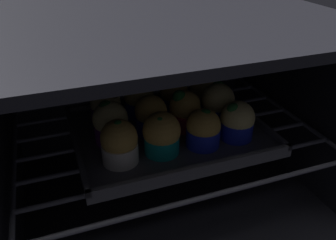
{
  "coord_description": "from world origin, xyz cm",
  "views": [
    {
      "loc": [
        -19.03,
        -31.33,
        48.46
      ],
      "look_at": [
        0.0,
        20.43,
        17.16
      ],
      "focal_mm": 37.17,
      "sensor_mm": 36.0,
      "label": 1
    }
  ],
  "objects_px": {
    "baking_tray": "(168,132)",
    "muffin_row0_col2": "(203,129)",
    "muffin_row0_col3": "(237,121)",
    "muffin_row2_col0": "(106,106)",
    "muffin_row2_col3": "(205,91)",
    "muffin_row1_col0": "(111,123)",
    "muffin_row0_col0": "(119,143)",
    "muffin_row2_col1": "(139,99)",
    "muffin_row2_col2": "(174,96)",
    "muffin_row1_col2": "(185,110)",
    "muffin_row1_col3": "(218,103)",
    "muffin_row1_col1": "(151,116)",
    "muffin_row0_col1": "(162,134)"
  },
  "relations": [
    {
      "from": "muffin_row1_col2",
      "to": "muffin_row2_col1",
      "type": "height_order",
      "value": "muffin_row1_col2"
    },
    {
      "from": "muffin_row0_col0",
      "to": "muffin_row2_col0",
      "type": "distance_m",
      "value": 0.14
    },
    {
      "from": "muffin_row1_col0",
      "to": "muffin_row1_col3",
      "type": "height_order",
      "value": "same"
    },
    {
      "from": "baking_tray",
      "to": "muffin_row0_col0",
      "type": "height_order",
      "value": "muffin_row0_col0"
    },
    {
      "from": "muffin_row0_col3",
      "to": "muffin_row1_col0",
      "type": "xyz_separation_m",
      "value": [
        -0.21,
        0.06,
        0.0
      ]
    },
    {
      "from": "muffin_row0_col2",
      "to": "muffin_row1_col0",
      "type": "xyz_separation_m",
      "value": [
        -0.14,
        0.07,
        0.0
      ]
    },
    {
      "from": "muffin_row0_col0",
      "to": "muffin_row2_col0",
      "type": "xyz_separation_m",
      "value": [
        0.01,
        0.14,
        -0.0
      ]
    },
    {
      "from": "muffin_row0_col0",
      "to": "muffin_row0_col2",
      "type": "bearing_deg",
      "value": -0.99
    },
    {
      "from": "muffin_row0_col2",
      "to": "muffin_row2_col2",
      "type": "height_order",
      "value": "same"
    },
    {
      "from": "muffin_row0_col2",
      "to": "muffin_row0_col3",
      "type": "xyz_separation_m",
      "value": [
        0.07,
        0.0,
        0.0
      ]
    },
    {
      "from": "muffin_row0_col2",
      "to": "muffin_row2_col3",
      "type": "height_order",
      "value": "muffin_row2_col3"
    },
    {
      "from": "muffin_row0_col0",
      "to": "muffin_row0_col2",
      "type": "height_order",
      "value": "muffin_row0_col0"
    },
    {
      "from": "muffin_row2_col2",
      "to": "muffin_row1_col2",
      "type": "bearing_deg",
      "value": -94.36
    },
    {
      "from": "muffin_row1_col0",
      "to": "muffin_row1_col2",
      "type": "xyz_separation_m",
      "value": [
        0.14,
        -0.0,
        -0.0
      ]
    },
    {
      "from": "muffin_row0_col2",
      "to": "muffin_row1_col1",
      "type": "height_order",
      "value": "muffin_row1_col1"
    },
    {
      "from": "muffin_row1_col1",
      "to": "muffin_row0_col3",
      "type": "bearing_deg",
      "value": -26.66
    },
    {
      "from": "muffin_row0_col0",
      "to": "muffin_row1_col0",
      "type": "bearing_deg",
      "value": 90.16
    },
    {
      "from": "muffin_row0_col3",
      "to": "muffin_row2_col0",
      "type": "bearing_deg",
      "value": 145.93
    },
    {
      "from": "muffin_row0_col0",
      "to": "muffin_row0_col1",
      "type": "distance_m",
      "value": 0.07
    },
    {
      "from": "muffin_row2_col2",
      "to": "muffin_row0_col2",
      "type": "bearing_deg",
      "value": -89.41
    },
    {
      "from": "muffin_row1_col0",
      "to": "muffin_row0_col3",
      "type": "bearing_deg",
      "value": -17.19
    },
    {
      "from": "baking_tray",
      "to": "muffin_row2_col0",
      "type": "height_order",
      "value": "muffin_row2_col0"
    },
    {
      "from": "muffin_row1_col1",
      "to": "muffin_row2_col2",
      "type": "xyz_separation_m",
      "value": [
        0.07,
        0.07,
        -0.0
      ]
    },
    {
      "from": "muffin_row2_col3",
      "to": "baking_tray",
      "type": "bearing_deg",
      "value": -146.92
    },
    {
      "from": "baking_tray",
      "to": "muffin_row1_col1",
      "type": "xyz_separation_m",
      "value": [
        -0.03,
        0.0,
        0.04
      ]
    },
    {
      "from": "muffin_row2_col2",
      "to": "muffin_row2_col3",
      "type": "relative_size",
      "value": 0.96
    },
    {
      "from": "muffin_row0_col0",
      "to": "muffin_row2_col1",
      "type": "height_order",
      "value": "muffin_row0_col0"
    },
    {
      "from": "baking_tray",
      "to": "muffin_row0_col2",
      "type": "distance_m",
      "value": 0.09
    },
    {
      "from": "muffin_row0_col0",
      "to": "muffin_row2_col3",
      "type": "height_order",
      "value": "muffin_row0_col0"
    },
    {
      "from": "muffin_row2_col2",
      "to": "muffin_row1_col0",
      "type": "bearing_deg",
      "value": -154.25
    },
    {
      "from": "muffin_row2_col3",
      "to": "muffin_row0_col0",
      "type": "bearing_deg",
      "value": -147.31
    },
    {
      "from": "muffin_row2_col3",
      "to": "muffin_row1_col0",
      "type": "bearing_deg",
      "value": -161.34
    },
    {
      "from": "muffin_row0_col2",
      "to": "muffin_row1_col0",
      "type": "relative_size",
      "value": 0.9
    },
    {
      "from": "muffin_row0_col0",
      "to": "muffin_row2_col1",
      "type": "bearing_deg",
      "value": 62.64
    },
    {
      "from": "muffin_row1_col1",
      "to": "muffin_row0_col1",
      "type": "bearing_deg",
      "value": -92.69
    },
    {
      "from": "muffin_row2_col1",
      "to": "muffin_row2_col2",
      "type": "distance_m",
      "value": 0.07
    },
    {
      "from": "muffin_row1_col0",
      "to": "muffin_row2_col2",
      "type": "xyz_separation_m",
      "value": [
        0.14,
        0.07,
        -0.0
      ]
    },
    {
      "from": "muffin_row2_col2",
      "to": "muffin_row2_col3",
      "type": "distance_m",
      "value": 0.07
    },
    {
      "from": "muffin_row0_col3",
      "to": "muffin_row0_col2",
      "type": "bearing_deg",
      "value": -178.17
    },
    {
      "from": "muffin_row1_col2",
      "to": "muffin_row0_col0",
      "type": "bearing_deg",
      "value": -155.09
    },
    {
      "from": "muffin_row0_col0",
      "to": "muffin_row2_col1",
      "type": "distance_m",
      "value": 0.16
    },
    {
      "from": "muffin_row0_col3",
      "to": "muffin_row2_col0",
      "type": "height_order",
      "value": "muffin_row0_col3"
    },
    {
      "from": "muffin_row2_col0",
      "to": "muffin_row0_col2",
      "type": "bearing_deg",
      "value": -45.41
    },
    {
      "from": "muffin_row1_col2",
      "to": "muffin_row1_col3",
      "type": "bearing_deg",
      "value": 1.42
    },
    {
      "from": "muffin_row1_col0",
      "to": "muffin_row1_col3",
      "type": "distance_m",
      "value": 0.2
    },
    {
      "from": "baking_tray",
      "to": "muffin_row2_col3",
      "type": "relative_size",
      "value": 4.74
    },
    {
      "from": "muffin_row0_col1",
      "to": "muffin_row1_col1",
      "type": "bearing_deg",
      "value": 87.31
    },
    {
      "from": "baking_tray",
      "to": "muffin_row1_col1",
      "type": "distance_m",
      "value": 0.05
    },
    {
      "from": "baking_tray",
      "to": "muffin_row2_col2",
      "type": "bearing_deg",
      "value": 61.11
    },
    {
      "from": "muffin_row1_col3",
      "to": "muffin_row2_col1",
      "type": "distance_m",
      "value": 0.15
    }
  ]
}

